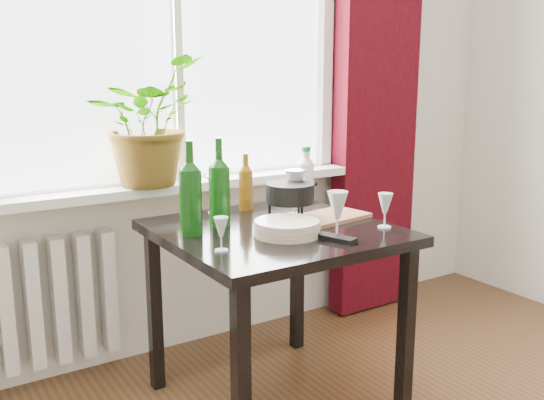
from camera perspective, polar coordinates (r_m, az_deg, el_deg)
window at (r=2.83m, az=-9.24°, el=17.27°), size 1.72×0.08×1.62m
windowsill at (r=2.81m, az=-8.13°, el=1.46°), size 1.72×0.20×0.04m
curtain at (r=3.35m, az=9.85°, el=11.23°), size 0.50×0.12×2.56m
radiator at (r=2.74m, az=-22.68°, el=-9.30°), size 0.80×0.10×0.55m
table at (r=2.38m, az=0.27°, el=-4.75°), size 0.85×0.85×0.74m
potted_plant at (r=2.69m, az=-11.78°, el=7.28°), size 0.66×0.66×0.56m
wine_bottle_left at (r=2.24m, az=-7.71°, el=1.22°), size 0.09×0.09×0.36m
wine_bottle_right at (r=2.36m, az=-4.99°, el=1.75°), size 0.09×0.09×0.35m
bottle_amber at (r=2.63m, az=-2.50°, el=1.77°), size 0.07×0.07×0.25m
cleaning_bottle at (r=2.76m, az=3.18°, el=2.35°), size 0.09×0.09×0.26m
wineglass_front_right at (r=2.19m, az=6.16°, el=-1.38°), size 0.09×0.09×0.18m
wineglass_far_right at (r=2.38m, az=10.59°, el=-0.95°), size 0.07×0.07×0.14m
wineglass_back_center at (r=2.53m, az=2.19°, el=0.76°), size 0.11×0.11×0.20m
wineglass_back_left at (r=2.58m, az=-5.37°, el=0.53°), size 0.09×0.09×0.17m
wineglass_front_left at (r=2.04m, az=-4.81°, el=-3.22°), size 0.06×0.06×0.12m
plate_stack at (r=2.24m, az=1.42°, el=-2.64°), size 0.31×0.31×0.05m
fondue_pot at (r=2.45m, az=1.71°, el=-0.17°), size 0.27×0.25×0.15m
tv_remote at (r=2.19m, az=5.81°, el=-3.56°), size 0.10×0.18×0.02m
cutting_board at (r=2.50m, az=5.50°, el=-1.57°), size 0.33×0.24×0.02m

